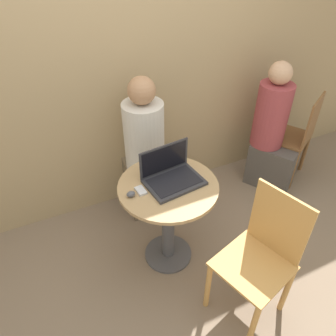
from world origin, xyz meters
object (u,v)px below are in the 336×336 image
laptop (171,175)px  chair_empty (260,257)px  cell_phone (141,191)px  person_seated (144,158)px

laptop → chair_empty: bearing=-64.1°
laptop → cell_phone: size_ratio=4.30×
cell_phone → chair_empty: 0.85m
cell_phone → chair_empty: bearing=-49.0°
cell_phone → laptop: bearing=4.3°
cell_phone → chair_empty: (0.53, -0.61, -0.25)m
laptop → person_seated: (0.01, 0.55, -0.23)m
laptop → cell_phone: laptop is taller
person_seated → laptop: bearing=-91.3°
cell_phone → person_seated: 0.65m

